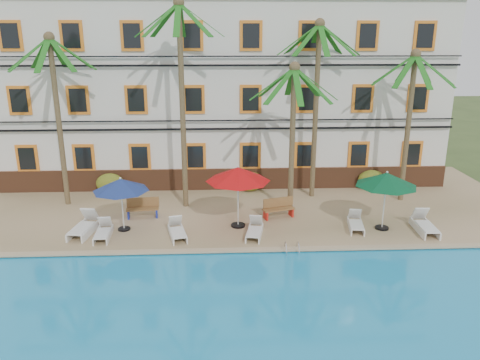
{
  "coord_description": "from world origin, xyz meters",
  "views": [
    {
      "loc": [
        -0.19,
        -17.84,
        8.43
      ],
      "look_at": [
        0.76,
        3.0,
        2.0
      ],
      "focal_mm": 35.0,
      "sensor_mm": 36.0,
      "label": 1
    }
  ],
  "objects_px": {
    "palm_d": "(317,88)",
    "lounger_d": "(255,230)",
    "palm_a": "(56,98)",
    "lounger_c": "(177,231)",
    "umbrella_red": "(238,175)",
    "pool_ladder": "(292,251)",
    "lounger_a": "(84,226)",
    "palm_c": "(293,117)",
    "lounger_f": "(424,225)",
    "bench_right": "(278,208)",
    "palm_e": "(410,106)",
    "bench_left": "(143,208)",
    "palm_b": "(181,81)",
    "umbrella_green": "(386,180)",
    "lounger_b": "(103,232)",
    "lounger_e": "(356,223)",
    "umbrella_blue": "(121,185)"
  },
  "relations": [
    {
      "from": "lounger_c",
      "to": "palm_a",
      "type": "bearing_deg",
      "value": 143.58
    },
    {
      "from": "palm_d",
      "to": "lounger_b",
      "type": "height_order",
      "value": "palm_d"
    },
    {
      "from": "lounger_a",
      "to": "bench_right",
      "type": "height_order",
      "value": "lounger_a"
    },
    {
      "from": "palm_d",
      "to": "lounger_d",
      "type": "relative_size",
      "value": 5.09
    },
    {
      "from": "umbrella_green",
      "to": "palm_d",
      "type": "bearing_deg",
      "value": 116.16
    },
    {
      "from": "lounger_d",
      "to": "pool_ladder",
      "type": "height_order",
      "value": "lounger_d"
    },
    {
      "from": "palm_a",
      "to": "lounger_a",
      "type": "bearing_deg",
      "value": -63.79
    },
    {
      "from": "lounger_b",
      "to": "lounger_d",
      "type": "height_order",
      "value": "lounger_d"
    },
    {
      "from": "pool_ladder",
      "to": "lounger_d",
      "type": "bearing_deg",
      "value": 131.48
    },
    {
      "from": "palm_b",
      "to": "lounger_a",
      "type": "relative_size",
      "value": 4.62
    },
    {
      "from": "lounger_b",
      "to": "lounger_e",
      "type": "bearing_deg",
      "value": 2.32
    },
    {
      "from": "palm_b",
      "to": "lounger_b",
      "type": "height_order",
      "value": "palm_b"
    },
    {
      "from": "lounger_f",
      "to": "bench_left",
      "type": "height_order",
      "value": "lounger_f"
    },
    {
      "from": "lounger_c",
      "to": "bench_left",
      "type": "xyz_separation_m",
      "value": [
        -1.81,
        2.36,
        0.21
      ]
    },
    {
      "from": "lounger_c",
      "to": "lounger_f",
      "type": "relative_size",
      "value": 0.91
    },
    {
      "from": "lounger_a",
      "to": "lounger_d",
      "type": "bearing_deg",
      "value": -4.83
    },
    {
      "from": "palm_c",
      "to": "lounger_f",
      "type": "height_order",
      "value": "palm_c"
    },
    {
      "from": "palm_d",
      "to": "lounger_a",
      "type": "height_order",
      "value": "palm_d"
    },
    {
      "from": "palm_d",
      "to": "lounger_a",
      "type": "bearing_deg",
      "value": -157.51
    },
    {
      "from": "umbrella_green",
      "to": "palm_a",
      "type": "bearing_deg",
      "value": 165.29
    },
    {
      "from": "palm_a",
      "to": "lounger_c",
      "type": "xyz_separation_m",
      "value": [
        5.91,
        -4.36,
        -5.08
      ]
    },
    {
      "from": "palm_c",
      "to": "lounger_e",
      "type": "bearing_deg",
      "value": -42.76
    },
    {
      "from": "umbrella_red",
      "to": "bench_left",
      "type": "xyz_separation_m",
      "value": [
        -4.45,
        1.35,
        -1.96
      ]
    },
    {
      "from": "palm_a",
      "to": "bench_left",
      "type": "bearing_deg",
      "value": -26.02
    },
    {
      "from": "palm_b",
      "to": "lounger_d",
      "type": "relative_size",
      "value": 5.57
    },
    {
      "from": "lounger_c",
      "to": "bench_left",
      "type": "relative_size",
      "value": 1.18
    },
    {
      "from": "palm_b",
      "to": "lounger_b",
      "type": "xyz_separation_m",
      "value": [
        -3.24,
        -3.71,
        -5.91
      ]
    },
    {
      "from": "palm_e",
      "to": "lounger_e",
      "type": "bearing_deg",
      "value": -132.75
    },
    {
      "from": "lounger_a",
      "to": "bench_left",
      "type": "relative_size",
      "value": 1.39
    },
    {
      "from": "umbrella_red",
      "to": "lounger_c",
      "type": "height_order",
      "value": "umbrella_red"
    },
    {
      "from": "umbrella_red",
      "to": "bench_right",
      "type": "relative_size",
      "value": 1.81
    },
    {
      "from": "lounger_c",
      "to": "lounger_f",
      "type": "height_order",
      "value": "lounger_f"
    },
    {
      "from": "lounger_b",
      "to": "lounger_e",
      "type": "height_order",
      "value": "lounger_e"
    },
    {
      "from": "umbrella_green",
      "to": "lounger_b",
      "type": "distance_m",
      "value": 12.3
    },
    {
      "from": "bench_right",
      "to": "umbrella_blue",
      "type": "bearing_deg",
      "value": -170.23
    },
    {
      "from": "palm_c",
      "to": "pool_ladder",
      "type": "relative_size",
      "value": 9.55
    },
    {
      "from": "lounger_b",
      "to": "bench_right",
      "type": "xyz_separation_m",
      "value": [
        7.68,
        1.98,
        0.21
      ]
    },
    {
      "from": "palm_c",
      "to": "umbrella_red",
      "type": "distance_m",
      "value": 3.89
    },
    {
      "from": "palm_b",
      "to": "lounger_d",
      "type": "height_order",
      "value": "palm_b"
    },
    {
      "from": "palm_a",
      "to": "bench_left",
      "type": "distance_m",
      "value": 6.67
    },
    {
      "from": "lounger_a",
      "to": "palm_e",
      "type": "bearing_deg",
      "value": 13.45
    },
    {
      "from": "lounger_c",
      "to": "palm_b",
      "type": "bearing_deg",
      "value": 88.2
    },
    {
      "from": "palm_c",
      "to": "lounger_c",
      "type": "distance_m",
      "value": 7.4
    },
    {
      "from": "pool_ladder",
      "to": "bench_right",
      "type": "bearing_deg",
      "value": 91.72
    },
    {
      "from": "lounger_b",
      "to": "lounger_c",
      "type": "distance_m",
      "value": 3.13
    },
    {
      "from": "palm_c",
      "to": "lounger_d",
      "type": "relative_size",
      "value": 4.01
    },
    {
      "from": "palm_e",
      "to": "bench_right",
      "type": "bearing_deg",
      "value": -162.01
    },
    {
      "from": "palm_c",
      "to": "palm_d",
      "type": "distance_m",
      "value": 2.83
    },
    {
      "from": "bench_right",
      "to": "lounger_e",
      "type": "bearing_deg",
      "value": -25.12
    },
    {
      "from": "umbrella_red",
      "to": "lounger_a",
      "type": "height_order",
      "value": "umbrella_red"
    }
  ]
}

